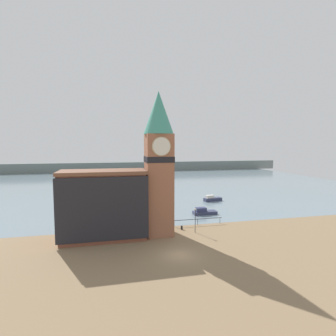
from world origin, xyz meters
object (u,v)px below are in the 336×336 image
boat_near (204,212)px  clock_tower (159,160)px  lamp_post (195,216)px  mooring_bollard_near (182,227)px  boat_far (212,199)px  pier_building (103,205)px

boat_near → clock_tower: bearing=-138.8°
boat_near → lamp_post: (-5.41, -10.45, 2.31)m
boat_near → mooring_bollard_near: size_ratio=7.01×
clock_tower → lamp_post: clock_tower is taller
boat_far → boat_near: bearing=-128.3°
clock_tower → mooring_bollard_near: bearing=17.9°
clock_tower → lamp_post: size_ratio=5.54×
clock_tower → mooring_bollard_near: clock_tower is taller
pier_building → boat_near: 22.65m
lamp_post → clock_tower: bearing=173.5°
boat_far → lamp_post: bearing=-127.2°
mooring_bollard_near → boat_near: bearing=49.9°
clock_tower → pier_building: bearing=-179.2°
boat_far → lamp_post: lamp_post is taller
clock_tower → lamp_post: bearing=-6.5°
boat_near → boat_far: boat_far is taller
clock_tower → boat_near: size_ratio=4.61×
boat_near → pier_building: bearing=-153.2°
pier_building → lamp_post: pier_building is taller
mooring_bollard_near → pier_building: bearing=-173.5°
clock_tower → boat_near: bearing=41.0°
clock_tower → boat_near: clock_tower is taller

